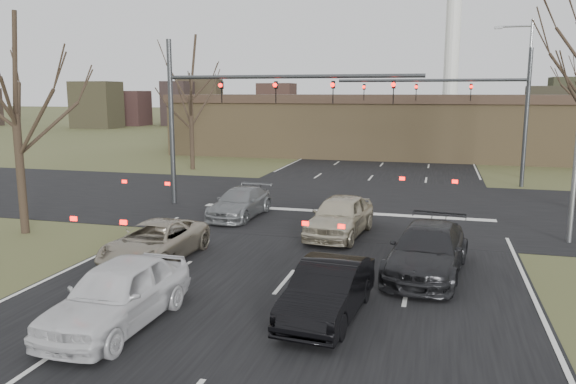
{
  "coord_description": "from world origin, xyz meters",
  "views": [
    {
      "loc": [
        4.19,
        -12.15,
        5.49
      ],
      "look_at": [
        -0.92,
        6.79,
        2.0
      ],
      "focal_mm": 35.0,
      "sensor_mm": 36.0,
      "label": 1
    }
  ],
  "objects_px": {
    "car_silver_ahead": "(340,216)",
    "car_charcoal_sedan": "(428,250)",
    "mast_arm_near": "(234,101)",
    "mast_arm_far": "(476,101)",
    "car_white_sedan": "(118,294)",
    "car_black_hatch": "(328,290)",
    "streetlight_right_far": "(524,91)",
    "building": "(414,125)",
    "car_silver_suv": "(155,242)",
    "car_grey_ahead": "(240,203)"
  },
  "relations": [
    {
      "from": "streetlight_right_far",
      "to": "car_silver_ahead",
      "type": "distance_m",
      "value": 20.75
    },
    {
      "from": "car_white_sedan",
      "to": "car_black_hatch",
      "type": "distance_m",
      "value": 5.05
    },
    {
      "from": "car_black_hatch",
      "to": "car_grey_ahead",
      "type": "bearing_deg",
      "value": 125.56
    },
    {
      "from": "streetlight_right_far",
      "to": "car_black_hatch",
      "type": "distance_m",
      "value": 27.71
    },
    {
      "from": "mast_arm_far",
      "to": "car_silver_ahead",
      "type": "bearing_deg",
      "value": -111.37
    },
    {
      "from": "mast_arm_far",
      "to": "car_charcoal_sedan",
      "type": "relative_size",
      "value": 2.15
    },
    {
      "from": "mast_arm_near",
      "to": "car_white_sedan",
      "type": "bearing_deg",
      "value": -80.95
    },
    {
      "from": "mast_arm_near",
      "to": "car_silver_ahead",
      "type": "distance_m",
      "value": 8.39
    },
    {
      "from": "car_silver_suv",
      "to": "car_white_sedan",
      "type": "height_order",
      "value": "car_white_sedan"
    },
    {
      "from": "streetlight_right_far",
      "to": "mast_arm_near",
      "type": "bearing_deg",
      "value": -136.11
    },
    {
      "from": "building",
      "to": "car_white_sedan",
      "type": "bearing_deg",
      "value": -97.31
    },
    {
      "from": "mast_arm_near",
      "to": "car_silver_ahead",
      "type": "height_order",
      "value": "mast_arm_near"
    },
    {
      "from": "car_white_sedan",
      "to": "mast_arm_far",
      "type": "bearing_deg",
      "value": 70.31
    },
    {
      "from": "car_silver_suv",
      "to": "car_silver_ahead",
      "type": "bearing_deg",
      "value": 43.5
    },
    {
      "from": "mast_arm_near",
      "to": "car_silver_suv",
      "type": "bearing_deg",
      "value": -86.61
    },
    {
      "from": "mast_arm_near",
      "to": "streetlight_right_far",
      "type": "relative_size",
      "value": 1.21
    },
    {
      "from": "streetlight_right_far",
      "to": "car_silver_suv",
      "type": "xyz_separation_m",
      "value": [
        -14.02,
        -23.03,
        -4.94
      ]
    },
    {
      "from": "car_silver_ahead",
      "to": "car_charcoal_sedan",
      "type": "bearing_deg",
      "value": -42.72
    },
    {
      "from": "mast_arm_far",
      "to": "car_silver_suv",
      "type": "xyz_separation_m",
      "value": [
        -10.88,
        -19.03,
        -4.37
      ]
    },
    {
      "from": "building",
      "to": "car_silver_suv",
      "type": "height_order",
      "value": "building"
    },
    {
      "from": "building",
      "to": "car_charcoal_sedan",
      "type": "distance_m",
      "value": 33.24
    },
    {
      "from": "mast_arm_far",
      "to": "car_silver_suv",
      "type": "height_order",
      "value": "mast_arm_far"
    },
    {
      "from": "mast_arm_far",
      "to": "car_grey_ahead",
      "type": "relative_size",
      "value": 2.52
    },
    {
      "from": "mast_arm_far",
      "to": "car_white_sedan",
      "type": "xyz_separation_m",
      "value": [
        -9.18,
        -24.0,
        -4.22
      ]
    },
    {
      "from": "mast_arm_far",
      "to": "car_black_hatch",
      "type": "relative_size",
      "value": 2.63
    },
    {
      "from": "mast_arm_far",
      "to": "car_silver_suv",
      "type": "distance_m",
      "value": 22.35
    },
    {
      "from": "mast_arm_far",
      "to": "car_charcoal_sedan",
      "type": "height_order",
      "value": "mast_arm_far"
    },
    {
      "from": "car_black_hatch",
      "to": "car_grey_ahead",
      "type": "distance_m",
      "value": 11.77
    },
    {
      "from": "car_charcoal_sedan",
      "to": "car_silver_ahead",
      "type": "distance_m",
      "value": 5.17
    },
    {
      "from": "car_white_sedan",
      "to": "car_charcoal_sedan",
      "type": "relative_size",
      "value": 0.9
    },
    {
      "from": "mast_arm_near",
      "to": "car_white_sedan",
      "type": "relative_size",
      "value": 2.6
    },
    {
      "from": "building",
      "to": "streetlight_right_far",
      "type": "height_order",
      "value": "streetlight_right_far"
    },
    {
      "from": "car_grey_ahead",
      "to": "car_silver_ahead",
      "type": "bearing_deg",
      "value": -20.39
    },
    {
      "from": "car_silver_suv",
      "to": "car_white_sedan",
      "type": "distance_m",
      "value": 5.26
    },
    {
      "from": "car_black_hatch",
      "to": "car_charcoal_sedan",
      "type": "xyz_separation_m",
      "value": [
        2.29,
        4.07,
        0.05
      ]
    },
    {
      "from": "building",
      "to": "car_black_hatch",
      "type": "height_order",
      "value": "building"
    },
    {
      "from": "mast_arm_near",
      "to": "mast_arm_far",
      "type": "distance_m",
      "value": 15.17
    },
    {
      "from": "building",
      "to": "mast_arm_near",
      "type": "relative_size",
      "value": 3.5
    },
    {
      "from": "mast_arm_near",
      "to": "streetlight_right_far",
      "type": "xyz_separation_m",
      "value": [
        14.55,
        14.0,
        0.51
      ]
    },
    {
      "from": "car_white_sedan",
      "to": "car_grey_ahead",
      "type": "height_order",
      "value": "car_white_sedan"
    },
    {
      "from": "car_black_hatch",
      "to": "car_charcoal_sedan",
      "type": "relative_size",
      "value": 0.82
    },
    {
      "from": "streetlight_right_far",
      "to": "car_grey_ahead",
      "type": "bearing_deg",
      "value": -130.21
    },
    {
      "from": "car_white_sedan",
      "to": "car_charcoal_sedan",
      "type": "height_order",
      "value": "car_white_sedan"
    },
    {
      "from": "mast_arm_near",
      "to": "car_grey_ahead",
      "type": "distance_m",
      "value": 4.98
    },
    {
      "from": "car_grey_ahead",
      "to": "building",
      "type": "bearing_deg",
      "value": 80.48
    },
    {
      "from": "building",
      "to": "streetlight_right_far",
      "type": "bearing_deg",
      "value": -56.35
    },
    {
      "from": "building",
      "to": "car_silver_ahead",
      "type": "height_order",
      "value": "building"
    },
    {
      "from": "streetlight_right_far",
      "to": "building",
      "type": "bearing_deg",
      "value": 123.65
    },
    {
      "from": "streetlight_right_far",
      "to": "car_silver_suv",
      "type": "relative_size",
      "value": 2.16
    },
    {
      "from": "car_charcoal_sedan",
      "to": "car_silver_ahead",
      "type": "xyz_separation_m",
      "value": [
        -3.38,
        3.91,
        0.04
      ]
    }
  ]
}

